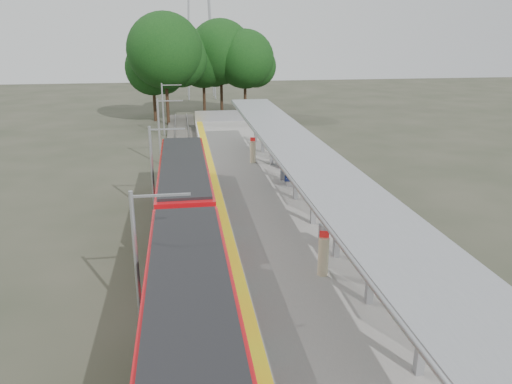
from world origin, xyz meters
The scene contains 13 objects.
trackbed centered at (-4.50, 20.00, 0.12)m, with size 3.00×70.00×0.24m, color #59544C.
platform centered at (0.00, 20.00, 0.50)m, with size 6.00×50.00×1.00m, color gray.
tactile_strip centered at (-2.55, 20.00, 1.01)m, with size 0.60×50.00×0.02m, color gold.
end_fence centered at (0.00, 44.95, 1.60)m, with size 6.00×0.10×1.20m, color #9EA0A5.
train centered at (-4.50, 10.63, 2.05)m, with size 2.74×27.60×3.62m.
canopy centered at (1.61, 16.19, 4.20)m, with size 3.27×38.00×3.66m.
tree_cluster centered at (-2.04, 52.93, 7.57)m, with size 18.00×13.91×12.59m.
catenary_masts centered at (-6.22, 19.00, 2.91)m, with size 2.08×48.16×5.40m.
bench_mid centered at (2.13, 20.92, 1.51)m, with size 0.83×1.49×0.97m.
bench_far centered at (2.61, 25.04, 1.56)m, with size 0.59×1.58×1.06m.
info_pillar_near centered at (0.94, 8.41, 1.83)m, with size 0.43×0.43×1.92m.
info_pillar_far centered at (0.72, 26.80, 1.84)m, with size 0.43×0.43×1.93m.
litter_bin centered at (1.82, 11.42, 1.49)m, with size 0.48×0.48×0.98m, color #9EA0A5.
Camera 1 is at (-4.50, -9.36, 10.55)m, focal length 35.00 mm.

